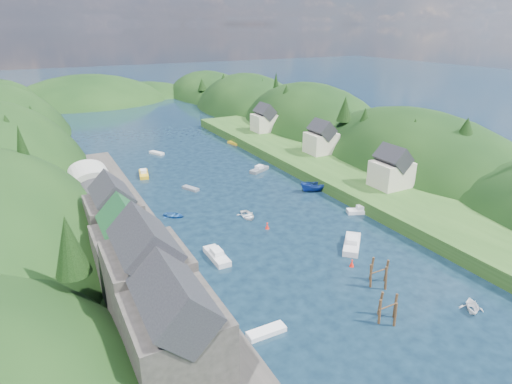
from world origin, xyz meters
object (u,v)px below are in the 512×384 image
channel_buoy_far (267,226)px  channel_buoy_near (352,263)px  piling_cluster_far (378,275)px  piling_cluster_near (387,311)px

channel_buoy_far → channel_buoy_near: bearing=-73.9°
piling_cluster_far → channel_buoy_near: size_ratio=3.58×
piling_cluster_near → channel_buoy_near: 12.04m
piling_cluster_far → channel_buoy_far: piling_cluster_far is taller
piling_cluster_near → channel_buoy_far: (-0.54, 27.61, -0.80)m
piling_cluster_far → channel_buoy_near: (-0.14, 5.13, -0.92)m
piling_cluster_near → channel_buoy_near: piling_cluster_near is taller
piling_cluster_far → piling_cluster_near: bearing=-125.2°
piling_cluster_far → channel_buoy_near: piling_cluster_far is taller
piling_cluster_near → piling_cluster_far: (4.33, 6.14, 0.12)m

